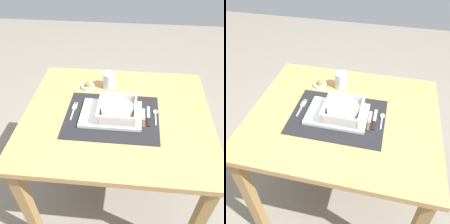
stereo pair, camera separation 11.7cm
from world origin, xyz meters
The scene contains 11 objects.
ground_plane centered at (0.00, 0.00, 0.00)m, with size 6.00×6.00×0.00m, color gray.
dining_table centered at (0.00, 0.00, 0.61)m, with size 0.92×0.79×0.71m.
placemat centered at (-0.02, -0.03, 0.71)m, with size 0.45×0.34×0.00m, color black.
serving_plate centered at (-0.03, -0.02, 0.72)m, with size 0.29×0.20×0.02m, color white.
porridge_bowl centered at (0.00, -0.03, 0.76)m, with size 0.18×0.18×0.06m.
fork centered at (-0.22, 0.00, 0.72)m, with size 0.02×0.14×0.00m.
spoon centered at (0.19, 0.01, 0.72)m, with size 0.02×0.11×0.01m.
butter_knife centered at (0.15, -0.02, 0.72)m, with size 0.01×0.14×0.01m.
bread_knife centered at (0.13, -0.04, 0.72)m, with size 0.01×0.13×0.01m.
drinking_glass centered at (-0.07, 0.22, 0.75)m, with size 0.07×0.07×0.09m.
condiment_saucer centered at (-0.18, 0.20, 0.72)m, with size 0.07×0.07×0.04m.
Camera 2 is at (0.18, -0.88, 1.51)m, focal length 39.19 mm.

